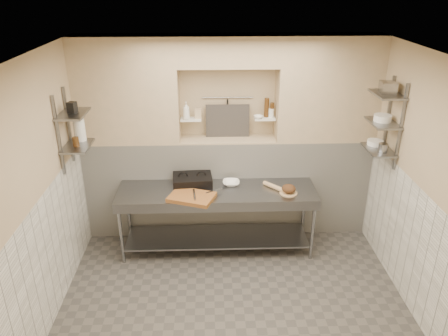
{
  "coord_description": "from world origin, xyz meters",
  "views": [
    {
      "loc": [
        -0.25,
        -3.91,
        3.48
      ],
      "look_at": [
        -0.08,
        0.9,
        1.35
      ],
      "focal_mm": 35.0,
      "sensor_mm": 36.0,
      "label": 1
    }
  ],
  "objects_px": {
    "panini_press": "(192,181)",
    "bread_loaf": "(289,189)",
    "rolling_pin": "(275,187)",
    "bottle_soap": "(186,111)",
    "jug_left": "(80,130)",
    "mixing_bowl": "(231,183)",
    "bowl_alcove": "(258,117)",
    "cutting_board": "(192,197)",
    "prep_table": "(217,208)"
  },
  "relations": [
    {
      "from": "bowl_alcove",
      "to": "bottle_soap",
      "type": "bearing_deg",
      "value": -179.44
    },
    {
      "from": "rolling_pin",
      "to": "jug_left",
      "type": "distance_m",
      "value": 2.58
    },
    {
      "from": "rolling_pin",
      "to": "bottle_soap",
      "type": "height_order",
      "value": "bottle_soap"
    },
    {
      "from": "bottle_soap",
      "to": "jug_left",
      "type": "bearing_deg",
      "value": -158.95
    },
    {
      "from": "rolling_pin",
      "to": "bottle_soap",
      "type": "relative_size",
      "value": 1.62
    },
    {
      "from": "prep_table",
      "to": "rolling_pin",
      "type": "distance_m",
      "value": 0.82
    },
    {
      "from": "bowl_alcove",
      "to": "mixing_bowl",
      "type": "bearing_deg",
      "value": -136.11
    },
    {
      "from": "panini_press",
      "to": "bottle_soap",
      "type": "bearing_deg",
      "value": 96.21
    },
    {
      "from": "rolling_pin",
      "to": "cutting_board",
      "type": "bearing_deg",
      "value": -168.1
    },
    {
      "from": "rolling_pin",
      "to": "bread_loaf",
      "type": "xyz_separation_m",
      "value": [
        0.15,
        -0.12,
        0.04
      ]
    },
    {
      "from": "cutting_board",
      "to": "mixing_bowl",
      "type": "relative_size",
      "value": 2.42
    },
    {
      "from": "cutting_board",
      "to": "rolling_pin",
      "type": "relative_size",
      "value": 1.41
    },
    {
      "from": "bottle_soap",
      "to": "bowl_alcove",
      "type": "bearing_deg",
      "value": 0.56
    },
    {
      "from": "bowl_alcove",
      "to": "jug_left",
      "type": "distance_m",
      "value": 2.3
    },
    {
      "from": "prep_table",
      "to": "panini_press",
      "type": "distance_m",
      "value": 0.49
    },
    {
      "from": "prep_table",
      "to": "jug_left",
      "type": "bearing_deg",
      "value": 179.02
    },
    {
      "from": "mixing_bowl",
      "to": "prep_table",
      "type": "bearing_deg",
      "value": -139.31
    },
    {
      "from": "bottle_soap",
      "to": "bowl_alcove",
      "type": "relative_size",
      "value": 1.94
    },
    {
      "from": "panini_press",
      "to": "rolling_pin",
      "type": "bearing_deg",
      "value": -12.74
    },
    {
      "from": "prep_table",
      "to": "mixing_bowl",
      "type": "height_order",
      "value": "mixing_bowl"
    },
    {
      "from": "cutting_board",
      "to": "bottle_soap",
      "type": "distance_m",
      "value": 1.17
    },
    {
      "from": "panini_press",
      "to": "bottle_soap",
      "type": "xyz_separation_m",
      "value": [
        -0.07,
        0.35,
        0.86
      ]
    },
    {
      "from": "panini_press",
      "to": "jug_left",
      "type": "bearing_deg",
      "value": -178.62
    },
    {
      "from": "prep_table",
      "to": "panini_press",
      "type": "xyz_separation_m",
      "value": [
        -0.32,
        0.17,
        0.33
      ]
    },
    {
      "from": "rolling_pin",
      "to": "bowl_alcove",
      "type": "height_order",
      "value": "bowl_alcove"
    },
    {
      "from": "prep_table",
      "to": "rolling_pin",
      "type": "xyz_separation_m",
      "value": [
        0.77,
        0.02,
        0.29
      ]
    },
    {
      "from": "panini_press",
      "to": "bread_loaf",
      "type": "bearing_deg",
      "value": -17.25
    },
    {
      "from": "panini_press",
      "to": "bread_loaf",
      "type": "relative_size",
      "value": 3.01
    },
    {
      "from": "cutting_board",
      "to": "bowl_alcove",
      "type": "bearing_deg",
      "value": 39.79
    },
    {
      "from": "panini_press",
      "to": "jug_left",
      "type": "height_order",
      "value": "jug_left"
    },
    {
      "from": "bread_loaf",
      "to": "jug_left",
      "type": "relative_size",
      "value": 0.66
    },
    {
      "from": "bread_loaf",
      "to": "bowl_alcove",
      "type": "bearing_deg",
      "value": 118.71
    },
    {
      "from": "bread_loaf",
      "to": "mixing_bowl",
      "type": "bearing_deg",
      "value": 159.43
    },
    {
      "from": "bowl_alcove",
      "to": "jug_left",
      "type": "bearing_deg",
      "value": -167.37
    },
    {
      "from": "jug_left",
      "to": "cutting_board",
      "type": "bearing_deg",
      "value": -10.14
    },
    {
      "from": "mixing_bowl",
      "to": "cutting_board",
      "type": "bearing_deg",
      "value": -143.58
    },
    {
      "from": "cutting_board",
      "to": "jug_left",
      "type": "bearing_deg",
      "value": 169.86
    },
    {
      "from": "panini_press",
      "to": "cutting_board",
      "type": "bearing_deg",
      "value": -94.5
    },
    {
      "from": "prep_table",
      "to": "bowl_alcove",
      "type": "relative_size",
      "value": 21.09
    },
    {
      "from": "prep_table",
      "to": "bread_loaf",
      "type": "height_order",
      "value": "bread_loaf"
    },
    {
      "from": "bread_loaf",
      "to": "bottle_soap",
      "type": "xyz_separation_m",
      "value": [
        -1.31,
        0.63,
        0.86
      ]
    },
    {
      "from": "bread_loaf",
      "to": "bowl_alcove",
      "type": "distance_m",
      "value": 1.06
    },
    {
      "from": "jug_left",
      "to": "prep_table",
      "type": "bearing_deg",
      "value": -0.98
    },
    {
      "from": "panini_press",
      "to": "mixing_bowl",
      "type": "relative_size",
      "value": 2.4
    },
    {
      "from": "cutting_board",
      "to": "jug_left",
      "type": "height_order",
      "value": "jug_left"
    },
    {
      "from": "bowl_alcove",
      "to": "jug_left",
      "type": "height_order",
      "value": "jug_left"
    },
    {
      "from": "cutting_board",
      "to": "bottle_soap",
      "type": "height_order",
      "value": "bottle_soap"
    },
    {
      "from": "panini_press",
      "to": "rolling_pin",
      "type": "xyz_separation_m",
      "value": [
        1.09,
        -0.15,
        -0.04
      ]
    },
    {
      "from": "rolling_pin",
      "to": "bread_loaf",
      "type": "relative_size",
      "value": 2.16
    },
    {
      "from": "cutting_board",
      "to": "mixing_bowl",
      "type": "bearing_deg",
      "value": 36.42
    }
  ]
}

